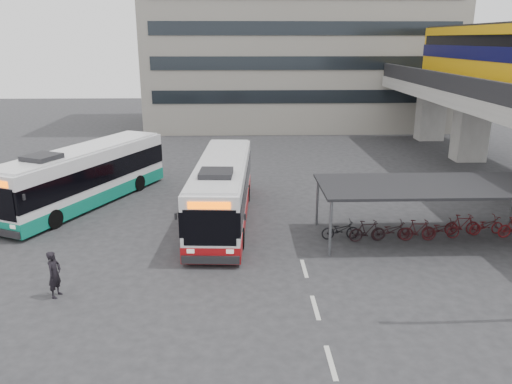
{
  "coord_description": "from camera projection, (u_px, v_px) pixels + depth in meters",
  "views": [
    {
      "loc": [
        0.01,
        -17.88,
        8.69
      ],
      "look_at": [
        0.72,
        3.87,
        2.0
      ],
      "focal_mm": 35.0,
      "sensor_mm": 36.0,
      "label": 1
    }
  ],
  "objects": [
    {
      "name": "ground",
      "position": [
        241.0,
        269.0,
        19.64
      ],
      "size": [
        120.0,
        120.0,
        0.0
      ],
      "primitive_type": "plane",
      "color": "#28282B",
      "rests_on": "ground"
    },
    {
      "name": "viaduct",
      "position": [
        509.0,
        80.0,
        31.4
      ],
      "size": [
        8.0,
        32.0,
        9.68
      ],
      "color": "gray",
      "rests_on": "ground"
    },
    {
      "name": "bike_shelter",
      "position": [
        429.0,
        211.0,
        22.38
      ],
      "size": [
        10.0,
        4.0,
        2.54
      ],
      "color": "#595B60",
      "rests_on": "ground"
    },
    {
      "name": "office_block",
      "position": [
        298.0,
        0.0,
        50.54
      ],
      "size": [
        30.0,
        15.0,
        25.0
      ],
      "primitive_type": "cube",
      "color": "gray",
      "rests_on": "ground"
    },
    {
      "name": "road_markings",
      "position": [
        315.0,
        307.0,
        16.85
      ],
      "size": [
        0.15,
        7.6,
        0.01
      ],
      "color": "beige",
      "rests_on": "ground"
    },
    {
      "name": "bus_main",
      "position": [
        222.0,
        191.0,
        24.57
      ],
      "size": [
        3.02,
        11.2,
        3.28
      ],
      "rotation": [
        0.0,
        0.0,
        -0.06
      ],
      "color": "white",
      "rests_on": "ground"
    },
    {
      "name": "bus_teal",
      "position": [
        85.0,
        176.0,
        27.04
      ],
      "size": [
        6.96,
        11.29,
        3.34
      ],
      "rotation": [
        0.0,
        0.0,
        -0.43
      ],
      "color": "white",
      "rests_on": "ground"
    },
    {
      "name": "pedestrian",
      "position": [
        54.0,
        274.0,
        17.36
      ],
      "size": [
        0.53,
        0.69,
        1.7
      ],
      "primitive_type": "imported",
      "rotation": [
        0.0,
        0.0,
        1.36
      ],
      "color": "black",
      "rests_on": "ground"
    }
  ]
}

